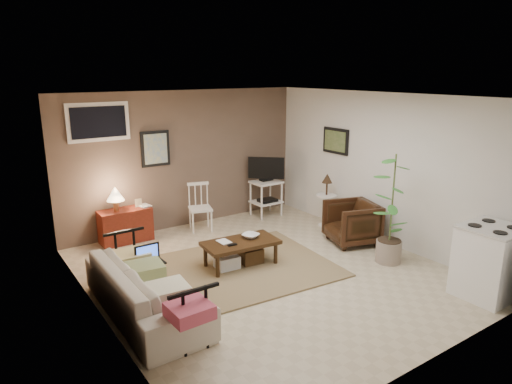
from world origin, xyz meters
TOP-DOWN VIEW (x-y plane):
  - floor at (0.00, 0.00)m, footprint 5.00×5.00m
  - art_back at (-0.55, 2.48)m, footprint 0.50×0.03m
  - art_right at (2.23, 1.05)m, footprint 0.03×0.60m
  - window at (-1.45, 2.48)m, footprint 0.96×0.03m
  - rug at (-0.27, 0.32)m, footprint 2.69×2.23m
  - coffee_table at (-0.20, 0.39)m, footprint 1.10×0.64m
  - sofa at (-1.80, -0.09)m, footprint 0.60×2.06m
  - sofa_pillows at (-1.75, -0.33)m, footprint 0.40×1.96m
  - sofa_end_rails at (-1.68, -0.09)m, footprint 0.55×2.05m
  - laptop at (-1.60, 0.26)m, footprint 0.32×0.23m
  - red_console at (-1.23, 2.27)m, footprint 0.82×0.37m
  - spindle_chair at (0.05, 2.09)m, footprint 0.47×0.47m
  - tv_stand at (1.49, 2.10)m, footprint 0.54×0.50m
  - side_table at (2.00, 0.99)m, footprint 0.36×0.36m
  - armchair at (1.78, 0.15)m, footprint 0.88×0.91m
  - potted_plant at (1.67, -0.70)m, footprint 0.41×0.41m
  - stove at (1.85, -2.08)m, footprint 0.70×0.65m
  - bowl at (0.00, 0.43)m, footprint 0.24×0.13m
  - book_table at (-0.49, 0.49)m, footprint 0.15×0.02m
  - book_console at (-0.97, 2.24)m, footprint 0.17×0.05m

SIDE VIEW (x-z plane):
  - floor at x=0.00m, z-range 0.00..0.00m
  - rug at x=-0.27m, z-range 0.00..0.02m
  - coffee_table at x=-0.20m, z-range 0.02..0.42m
  - red_console at x=-1.23m, z-range -0.15..0.81m
  - sofa_end_rails at x=-1.68m, z-range 0.00..0.69m
  - armchair at x=1.78m, z-range 0.00..0.75m
  - spindle_chair at x=0.05m, z-range -0.03..0.80m
  - sofa at x=-1.80m, z-range 0.00..0.80m
  - stove at x=1.85m, z-range 0.00..0.91m
  - book_table at x=-0.49m, z-range 0.38..0.59m
  - sofa_pillows at x=-1.75m, z-range 0.42..0.56m
  - bowl at x=0.00m, z-range 0.38..0.61m
  - laptop at x=-1.60m, z-range 0.41..0.63m
  - side_table at x=2.00m, z-range 0.12..1.08m
  - tv_stand at x=1.49m, z-range 0.03..1.18m
  - book_console at x=-0.97m, z-range 0.55..0.78m
  - potted_plant at x=1.67m, z-range 0.05..1.68m
  - art_back at x=-0.55m, z-range 1.15..1.75m
  - art_right at x=2.23m, z-range 1.29..1.75m
  - window at x=-1.45m, z-range 1.65..2.25m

